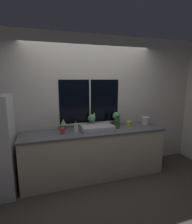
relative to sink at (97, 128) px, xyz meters
The scene contains 13 objects.
ground_plane 1.01m from the sink, 99.90° to the right, with size 14.00×14.00×0.00m, color #38332D.
wall_back 0.53m from the sink, 98.07° to the left, with size 8.00×0.09×2.70m.
wall_right 2.67m from the sink, 27.20° to the left, with size 0.06×7.00×2.70m.
counter 0.51m from the sink, behind, with size 2.68×0.61×0.92m.
sink is the anchor object (origin of this frame).
potted_plant_left 0.64m from the sink, 159.89° to the left, with size 0.12×0.12×0.21m.
potted_plant_center 0.25m from the sink, 101.51° to the left, with size 0.15×0.15×0.26m.
potted_plant_right 0.54m from the sink, 24.52° to the left, with size 0.16×0.16×0.28m.
soap_bottle 0.40m from the sink, behind, with size 0.06×0.06×0.20m.
bottle_tall 0.42m from the sink, ahead, with size 0.08×0.08×0.25m.
mug_red 0.65m from the sink, behind, with size 0.08×0.08×0.10m.
mug_yellow 0.72m from the sink, ahead, with size 0.09×0.09×0.10m.
kettle 1.11m from the sink, ahead, with size 0.17×0.17×0.18m.
Camera 1 is at (-0.91, -2.71, 1.86)m, focal length 28.00 mm.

